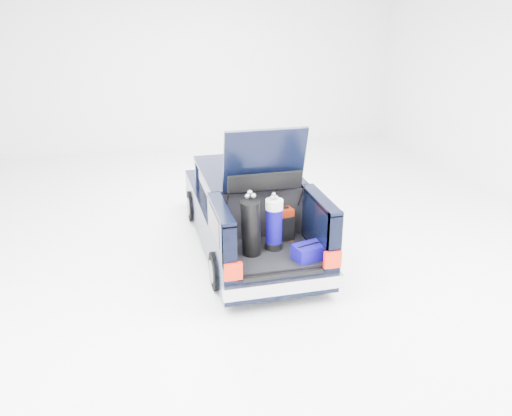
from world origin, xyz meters
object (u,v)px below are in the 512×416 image
object	(u,v)px
car	(248,210)
red_suitcase	(282,225)
blue_duffel	(309,252)
blue_golf_bag	(274,224)
black_golf_bag	(251,228)

from	to	relation	value
car	red_suitcase	xyz separation A→B (m)	(0.28, -1.19, 0.19)
red_suitcase	blue_duffel	xyz separation A→B (m)	(0.22, -0.74, -0.15)
blue_golf_bag	car	bearing A→B (deg)	101.84
red_suitcase	blue_duffel	size ratio (longest dim) A/B	1.04
car	blue_duffel	world-z (taller)	car
car	black_golf_bag	distance (m)	1.70
red_suitcase	blue_golf_bag	bearing A→B (deg)	-137.96
red_suitcase	blue_duffel	world-z (taller)	red_suitcase
red_suitcase	car	bearing A→B (deg)	93.27
car	blue_duffel	distance (m)	2.00
car	red_suitcase	bearing A→B (deg)	-76.68
car	blue_duffel	size ratio (longest dim) A/B	8.54
black_golf_bag	red_suitcase	bearing A→B (deg)	59.48
red_suitcase	black_golf_bag	world-z (taller)	black_golf_bag
car	black_golf_bag	bearing A→B (deg)	-101.54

